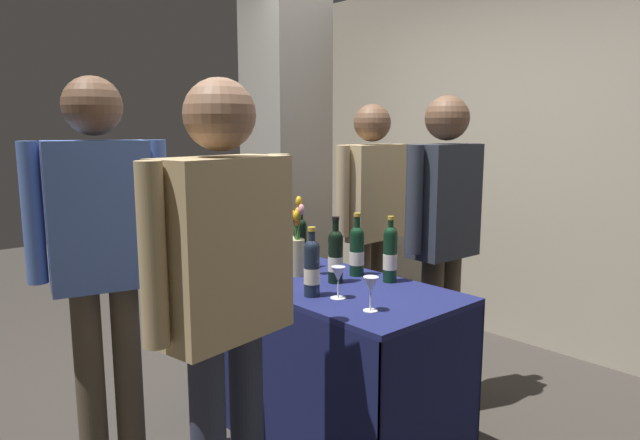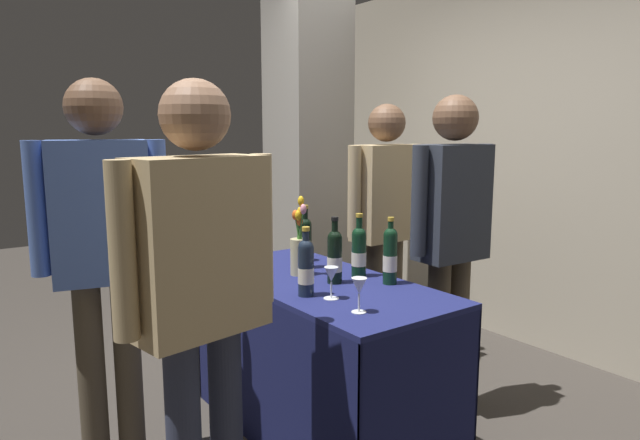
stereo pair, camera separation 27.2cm
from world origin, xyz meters
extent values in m
plane|color=#38332D|center=(0.00, 0.00, 0.00)|extent=(12.00, 12.00, 0.00)
cube|color=#B2A893|center=(0.00, 1.97, 1.33)|extent=(5.78, 0.12, 2.66)
cube|color=gray|center=(-1.37, 0.89, 1.76)|extent=(0.50, 0.50, 3.52)
cube|color=#191E51|center=(0.00, 0.00, 0.79)|extent=(1.41, 0.68, 0.02)
cube|color=#141942|center=(0.00, -0.33, 0.39)|extent=(1.41, 0.01, 0.77)
cube|color=#141942|center=(0.00, 0.33, 0.39)|extent=(1.41, 0.01, 0.77)
cube|color=#141942|center=(-0.70, 0.00, 0.39)|extent=(0.01, 0.68, 0.77)
cube|color=#141942|center=(0.70, 0.00, 0.39)|extent=(0.01, 0.68, 0.77)
cylinder|color=black|center=(0.05, 0.20, 0.91)|extent=(0.07, 0.07, 0.22)
sphere|color=black|center=(0.05, 0.20, 1.01)|extent=(0.07, 0.07, 0.07)
cylinder|color=black|center=(0.05, 0.20, 1.06)|extent=(0.03, 0.03, 0.09)
cylinder|color=#B7932D|center=(0.05, 0.20, 1.11)|extent=(0.04, 0.04, 0.02)
cylinder|color=beige|center=(0.05, 0.20, 0.89)|extent=(0.07, 0.07, 0.07)
cylinder|color=black|center=(0.08, 0.03, 0.91)|extent=(0.07, 0.07, 0.22)
sphere|color=black|center=(0.08, 0.03, 1.02)|extent=(0.07, 0.07, 0.07)
cylinder|color=black|center=(0.08, 0.03, 1.06)|extent=(0.03, 0.03, 0.08)
cylinder|color=black|center=(0.08, 0.03, 1.11)|extent=(0.04, 0.04, 0.02)
cylinder|color=beige|center=(0.08, 0.03, 0.89)|extent=(0.07, 0.07, 0.07)
cylinder|color=black|center=(-0.25, 0.09, 0.91)|extent=(0.07, 0.07, 0.23)
sphere|color=black|center=(-0.25, 0.09, 1.03)|extent=(0.07, 0.07, 0.07)
cylinder|color=black|center=(-0.25, 0.09, 1.07)|extent=(0.03, 0.03, 0.09)
cylinder|color=#B7932D|center=(-0.25, 0.09, 1.13)|extent=(0.03, 0.03, 0.02)
cylinder|color=beige|center=(-0.25, 0.09, 0.90)|extent=(0.07, 0.07, 0.07)
cylinder|color=#192333|center=(0.17, -0.20, 0.91)|extent=(0.07, 0.07, 0.22)
sphere|color=#192333|center=(0.17, -0.20, 1.02)|extent=(0.07, 0.07, 0.07)
cylinder|color=#192333|center=(0.17, -0.20, 1.05)|extent=(0.03, 0.03, 0.07)
cylinder|color=#B7932D|center=(0.17, -0.20, 1.10)|extent=(0.03, 0.03, 0.02)
cylinder|color=beige|center=(0.17, -0.20, 0.89)|extent=(0.07, 0.07, 0.07)
cylinder|color=black|center=(0.24, 0.24, 0.92)|extent=(0.07, 0.07, 0.24)
sphere|color=black|center=(0.24, 0.24, 1.04)|extent=(0.07, 0.07, 0.07)
cylinder|color=black|center=(0.24, 0.24, 1.07)|extent=(0.03, 0.03, 0.07)
cylinder|color=#B7932D|center=(0.24, 0.24, 1.11)|extent=(0.03, 0.03, 0.02)
cylinder|color=beige|center=(0.24, 0.24, 0.90)|extent=(0.07, 0.07, 0.08)
cylinder|color=silver|center=(0.27, -0.14, 0.80)|extent=(0.07, 0.07, 0.00)
cylinder|color=silver|center=(0.27, -0.14, 0.84)|extent=(0.01, 0.01, 0.07)
cone|color=silver|center=(0.27, -0.14, 0.91)|extent=(0.06, 0.06, 0.07)
cylinder|color=silver|center=(-0.39, 0.18, 0.80)|extent=(0.07, 0.07, 0.00)
cylinder|color=silver|center=(-0.39, 0.18, 0.83)|extent=(0.01, 0.01, 0.06)
cone|color=silver|center=(-0.39, 0.18, 0.90)|extent=(0.07, 0.07, 0.07)
cylinder|color=#590C19|center=(-0.39, 0.18, 0.88)|extent=(0.04, 0.04, 0.02)
cylinder|color=silver|center=(0.49, -0.16, 0.80)|extent=(0.06, 0.06, 0.00)
cylinder|color=silver|center=(0.49, -0.16, 0.84)|extent=(0.01, 0.01, 0.07)
cone|color=silver|center=(0.49, -0.16, 0.91)|extent=(0.06, 0.06, 0.07)
cylinder|color=tan|center=(-0.15, -0.02, 0.89)|extent=(0.08, 0.08, 0.19)
cylinder|color=#38722D|center=(-0.14, -0.02, 1.01)|extent=(0.04, 0.03, 0.25)
ellipsoid|color=pink|center=(-0.12, -0.01, 1.14)|extent=(0.03, 0.03, 0.05)
cylinder|color=#38722D|center=(-0.15, -0.02, 1.03)|extent=(0.03, 0.02, 0.28)
ellipsoid|color=gold|center=(-0.14, -0.01, 1.18)|extent=(0.03, 0.03, 0.05)
cylinder|color=#38722D|center=(-0.15, -0.03, 1.00)|extent=(0.04, 0.02, 0.21)
ellipsoid|color=#E05B1E|center=(-0.16, -0.03, 1.10)|extent=(0.03, 0.03, 0.05)
cylinder|color=#38722D|center=(-0.14, -0.02, 0.98)|extent=(0.03, 0.01, 0.18)
ellipsoid|color=#E05B1E|center=(-0.15, -0.02, 1.08)|extent=(0.03, 0.03, 0.05)
cylinder|color=#38722D|center=(-0.15, -0.01, 1.01)|extent=(0.02, 0.01, 0.23)
ellipsoid|color=gold|center=(-0.14, -0.02, 1.12)|extent=(0.03, 0.03, 0.05)
cylinder|color=#38722D|center=(-0.15, -0.02, 1.00)|extent=(0.03, 0.02, 0.21)
ellipsoid|color=gold|center=(-0.14, -0.03, 1.10)|extent=(0.03, 0.03, 0.05)
cube|color=silver|center=(-0.42, -0.19, 0.87)|extent=(0.05, 0.12, 0.14)
cylinder|color=#4C4233|center=(0.22, 0.77, 0.43)|extent=(0.12, 0.12, 0.85)
cylinder|color=#4C4233|center=(0.21, 0.62, 0.43)|extent=(0.12, 0.12, 0.85)
cube|color=#2D333D|center=(0.22, 0.70, 1.15)|extent=(0.23, 0.39, 0.60)
sphere|color=brown|center=(0.22, 0.70, 1.59)|extent=(0.23, 0.23, 0.23)
cylinder|color=#2D333D|center=(0.23, 0.93, 1.18)|extent=(0.08, 0.08, 0.55)
cylinder|color=#2D333D|center=(0.20, 0.46, 1.18)|extent=(0.08, 0.08, 0.55)
cylinder|color=#4C4233|center=(-0.42, 0.90, 0.42)|extent=(0.12, 0.12, 0.84)
cylinder|color=#4C4233|center=(-0.42, 0.73, 0.42)|extent=(0.12, 0.12, 0.84)
cube|color=tan|center=(-0.42, 0.81, 1.14)|extent=(0.22, 0.44, 0.59)
sphere|color=brown|center=(-0.42, 0.81, 1.57)|extent=(0.23, 0.23, 0.23)
cylinder|color=tan|center=(-0.43, 1.07, 1.16)|extent=(0.08, 0.08, 0.55)
cylinder|color=tan|center=(-0.41, 0.55, 1.16)|extent=(0.08, 0.08, 0.55)
cylinder|color=#2D3347|center=(0.42, -0.73, 0.42)|extent=(0.12, 0.12, 0.84)
cube|color=tan|center=(0.43, -0.82, 1.14)|extent=(0.28, 0.48, 0.60)
sphere|color=#8C664C|center=(0.43, -0.82, 1.58)|extent=(0.23, 0.23, 0.23)
cylinder|color=tan|center=(0.48, -1.09, 1.17)|extent=(0.08, 0.08, 0.55)
cylinder|color=tan|center=(0.39, -0.55, 1.17)|extent=(0.08, 0.08, 0.55)
cylinder|color=#4C4233|center=(-0.36, -1.00, 0.43)|extent=(0.12, 0.12, 0.87)
cylinder|color=#4C4233|center=(-0.32, -0.85, 0.43)|extent=(0.12, 0.12, 0.87)
cube|color=#4C6BB7|center=(-0.34, -0.93, 1.18)|extent=(0.30, 0.44, 0.62)
sphere|color=brown|center=(-0.34, -0.93, 1.62)|extent=(0.24, 0.24, 0.24)
cylinder|color=#4C6BB7|center=(-0.40, -1.17, 1.20)|extent=(0.08, 0.08, 0.57)
cylinder|color=#4C6BB7|center=(-0.28, -0.69, 1.20)|extent=(0.08, 0.08, 0.57)
camera|label=1|loc=(2.00, -1.79, 1.53)|focal=31.71mm
camera|label=2|loc=(2.17, -1.58, 1.53)|focal=31.71mm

